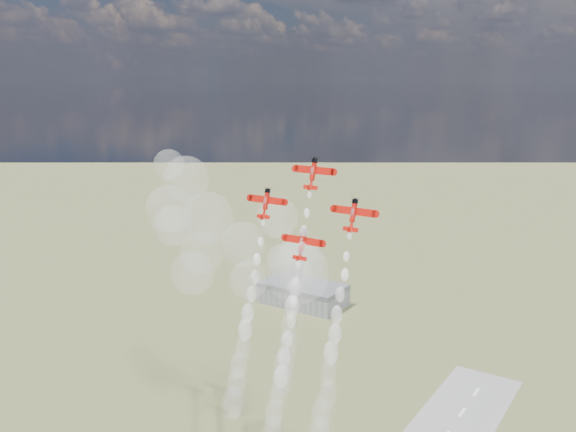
% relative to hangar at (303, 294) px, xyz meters
% --- Properties ---
extents(hangar, '(50.00, 28.00, 13.00)m').
position_rel_hangar_xyz_m(hangar, '(0.00, 0.00, 0.00)').
color(hangar, gray).
rests_on(hangar, ground).
extents(plane_lead, '(11.54, 4.61, 8.05)m').
position_rel_hangar_xyz_m(plane_lead, '(104.62, -165.71, 103.72)').
color(plane_lead, red).
rests_on(plane_lead, ground).
extents(plane_left, '(11.54, 4.61, 8.05)m').
position_rel_hangar_xyz_m(plane_left, '(91.58, -168.26, 94.96)').
color(plane_left, red).
rests_on(plane_left, ground).
extents(plane_right, '(11.54, 4.61, 8.05)m').
position_rel_hangar_xyz_m(plane_right, '(117.66, -168.26, 94.96)').
color(plane_right, red).
rests_on(plane_right, ground).
extents(plane_slot, '(11.54, 4.61, 8.05)m').
position_rel_hangar_xyz_m(plane_slot, '(104.62, -170.82, 86.20)').
color(plane_slot, red).
rests_on(plane_slot, ground).
extents(smoke_trail_lead, '(5.26, 16.32, 48.77)m').
position_rel_hangar_xyz_m(smoke_trail_lead, '(104.75, -177.68, 62.01)').
color(smoke_trail_lead, white).
rests_on(smoke_trail_lead, plane_lead).
extents(smoke_trail_left, '(5.33, 16.92, 49.23)m').
position_rel_hangar_xyz_m(smoke_trail_left, '(91.28, -180.43, 53.26)').
color(smoke_trail_left, white).
rests_on(smoke_trail_left, plane_left).
extents(smoke_trail_right, '(5.56, 17.05, 49.44)m').
position_rel_hangar_xyz_m(smoke_trail_right, '(117.77, -180.59, 53.09)').
color(smoke_trail_right, white).
rests_on(smoke_trail_right, plane_right).
extents(smoke_trail_slot, '(5.21, 16.16, 49.03)m').
position_rel_hangar_xyz_m(smoke_trail_slot, '(104.32, -182.71, 44.62)').
color(smoke_trail_slot, white).
rests_on(smoke_trail_slot, plane_slot).
extents(drifted_smoke_cloud, '(70.89, 34.31, 47.08)m').
position_rel_hangar_xyz_m(drifted_smoke_cloud, '(68.78, -152.97, 77.44)').
color(drifted_smoke_cloud, white).
rests_on(drifted_smoke_cloud, ground).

